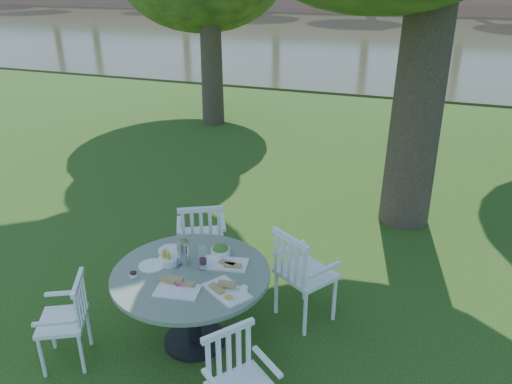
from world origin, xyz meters
TOP-DOWN VIEW (x-y plane):
  - ground at (0.00, 0.00)m, footprint 140.00×140.00m
  - table at (-0.03, -1.38)m, footprint 1.37×1.37m
  - chair_ne at (0.77, -0.76)m, footprint 0.65×0.64m
  - chair_nw at (-0.38, -0.44)m, footprint 0.62×0.61m
  - chair_sw at (-0.89, -1.93)m, footprint 0.53×0.54m
  - chair_se at (0.68, -2.12)m, footprint 0.57×0.57m
  - tableware at (-0.03, -1.31)m, footprint 1.12×0.87m
  - river at (0.00, 23.00)m, footprint 100.00×28.00m

SIDE VIEW (x-z plane):
  - ground at x=0.00m, z-range 0.00..0.00m
  - river at x=0.00m, z-range -0.06..0.06m
  - chair_sw at x=-0.89m, z-range 0.07..0.88m
  - chair_se at x=0.68m, z-range 0.07..0.91m
  - chair_nw at x=-0.38m, z-range 0.08..1.01m
  - chair_ne at x=0.77m, z-range 0.08..1.04m
  - table at x=-0.03m, z-range 0.23..0.98m
  - tableware at x=-0.03m, z-range 0.69..0.90m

